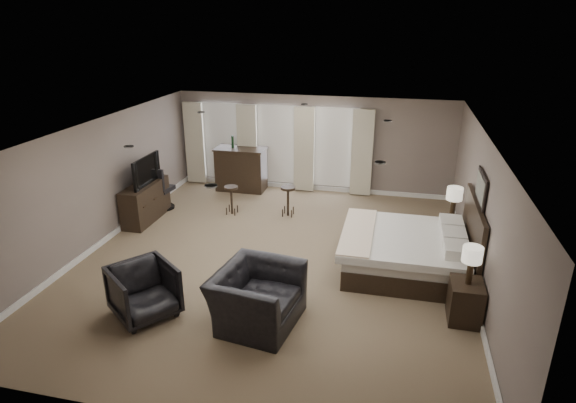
% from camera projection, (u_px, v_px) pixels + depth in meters
% --- Properties ---
extents(room, '(7.60, 8.60, 2.64)m').
position_uv_depth(room, '(273.00, 198.00, 9.16)').
color(room, '#74624A').
rests_on(room, ground).
extents(window_bay, '(5.25, 0.20, 2.30)m').
position_uv_depth(window_bay, '(276.00, 147.00, 13.13)').
color(window_bay, silver).
rests_on(window_bay, room).
extents(bed, '(2.31, 2.21, 1.47)m').
position_uv_depth(bed, '(409.00, 235.00, 8.95)').
color(bed, silver).
rests_on(bed, ground).
extents(nightstand_near, '(0.50, 0.61, 0.66)m').
position_uv_depth(nightstand_near, '(465.00, 302.00, 7.60)').
color(nightstand_near, black).
rests_on(nightstand_near, ground).
extents(nightstand_far, '(0.42, 0.52, 0.56)m').
position_uv_depth(nightstand_far, '(450.00, 230.00, 10.25)').
color(nightstand_far, black).
rests_on(nightstand_far, ground).
extents(lamp_near, '(0.31, 0.31, 0.63)m').
position_uv_depth(lamp_near, '(471.00, 265.00, 7.36)').
color(lamp_near, beige).
rests_on(lamp_near, nightstand_near).
extents(lamp_far, '(0.33, 0.33, 0.68)m').
position_uv_depth(lamp_far, '(453.00, 203.00, 10.02)').
color(lamp_far, beige).
rests_on(lamp_far, nightstand_far).
extents(wall_art, '(0.04, 0.96, 0.56)m').
position_uv_depth(wall_art, '(481.00, 188.00, 8.35)').
color(wall_art, slate).
rests_on(wall_art, room).
extents(dresser, '(0.50, 1.54, 0.89)m').
position_uv_depth(dresser, '(146.00, 202.00, 11.34)').
color(dresser, black).
rests_on(dresser, ground).
extents(tv, '(0.67, 1.16, 0.15)m').
position_uv_depth(tv, '(143.00, 181.00, 11.15)').
color(tv, black).
rests_on(tv, dresser).
extents(armchair_near, '(1.09, 1.50, 1.20)m').
position_uv_depth(armchair_near, '(257.00, 288.00, 7.45)').
color(armchair_near, black).
rests_on(armchair_near, ground).
extents(armchair_far, '(1.26, 1.27, 0.96)m').
position_uv_depth(armchair_far, '(144.00, 289.00, 7.67)').
color(armchair_far, black).
rests_on(armchair_far, ground).
extents(bar_counter, '(1.38, 0.72, 1.20)m').
position_uv_depth(bar_counter, '(241.00, 169.00, 13.25)').
color(bar_counter, black).
rests_on(bar_counter, ground).
extents(bar_stool_left, '(0.43, 0.43, 0.71)m').
position_uv_depth(bar_stool_left, '(232.00, 200.00, 11.70)').
color(bar_stool_left, black).
rests_on(bar_stool_left, ground).
extents(bar_stool_right, '(0.36, 0.36, 0.74)m').
position_uv_depth(bar_stool_right, '(288.00, 201.00, 11.59)').
color(bar_stool_right, black).
rests_on(bar_stool_right, ground).
extents(desk_chair, '(0.63, 0.63, 1.11)m').
position_uv_depth(desk_chair, '(161.00, 188.00, 11.95)').
color(desk_chair, black).
rests_on(desk_chair, ground).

